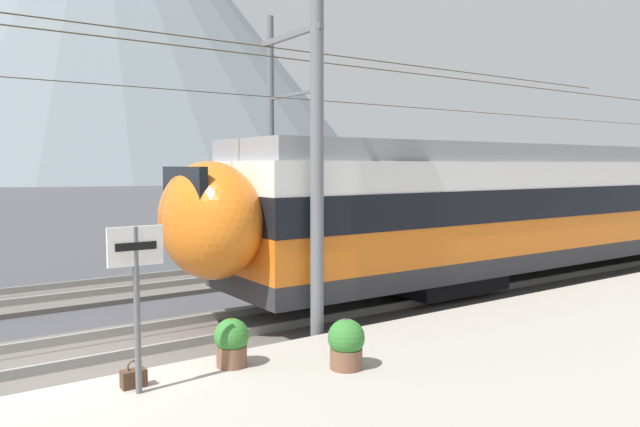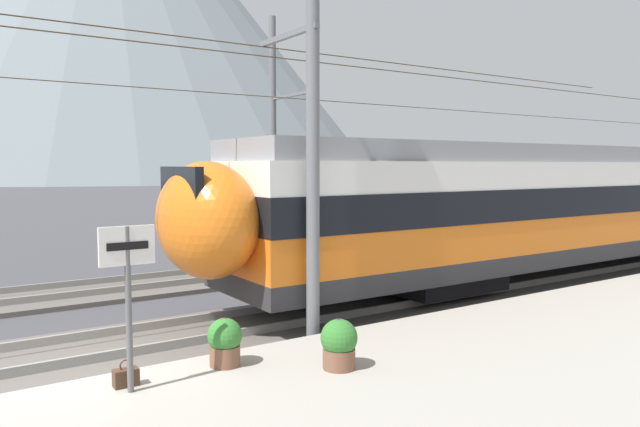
# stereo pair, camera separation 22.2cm
# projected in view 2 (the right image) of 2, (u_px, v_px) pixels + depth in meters

# --- Properties ---
(ground_plane) EXTENTS (400.00, 400.00, 0.00)m
(ground_plane) POSITION_uv_depth(u_px,v_px,m) (53.00, 391.00, 8.78)
(ground_plane) COLOR #424247
(track_near) EXTENTS (120.00, 3.00, 0.28)m
(track_near) POSITION_uv_depth(u_px,v_px,m) (38.00, 362.00, 9.85)
(track_near) COLOR #5B5651
(track_near) RESTS_ON ground
(track_far) EXTENTS (120.00, 3.00, 0.28)m
(track_far) POSITION_uv_depth(u_px,v_px,m) (3.00, 302.00, 14.21)
(track_far) COLOR #5B5651
(track_far) RESTS_ON ground
(train_near_platform) EXTENTS (29.98, 3.04, 4.27)m
(train_near_platform) POSITION_uv_depth(u_px,v_px,m) (620.00, 199.00, 19.20)
(train_near_platform) COLOR #2D2D30
(train_near_platform) RESTS_ON track_near
(train_far_track) EXTENTS (30.03, 2.87, 4.27)m
(train_far_track) POSITION_uv_depth(u_px,v_px,m) (640.00, 187.00, 29.65)
(train_far_track) COLOR #2D2D30
(train_far_track) RESTS_ON track_far
(catenary_mast_mid) EXTENTS (49.79, 2.03, 7.65)m
(catenary_mast_mid) POSITION_uv_depth(u_px,v_px,m) (309.00, 127.00, 10.59)
(catenary_mast_mid) COLOR slate
(catenary_mast_mid) RESTS_ON ground
(catenary_mast_far_side) EXTENTS (49.79, 2.69, 8.40)m
(catenary_mast_far_side) POSITION_uv_depth(u_px,v_px,m) (276.00, 136.00, 20.52)
(catenary_mast_far_side) COLOR slate
(catenary_mast_far_side) RESTS_ON ground
(platform_sign) EXTENTS (0.70, 0.08, 2.15)m
(platform_sign) POSITION_uv_depth(u_px,v_px,m) (128.00, 271.00, 7.56)
(platform_sign) COLOR #59595B
(platform_sign) RESTS_ON platform_slab
(handbag_near_sign) EXTENTS (0.32, 0.18, 0.36)m
(handbag_near_sign) POSITION_uv_depth(u_px,v_px,m) (126.00, 377.00, 7.88)
(handbag_near_sign) COLOR #472D1E
(handbag_near_sign) RESTS_ON platform_slab
(potted_plant_platform_edge) EXTENTS (0.54, 0.54, 0.72)m
(potted_plant_platform_edge) POSITION_uv_depth(u_px,v_px,m) (339.00, 342.00, 8.54)
(potted_plant_platform_edge) COLOR brown
(potted_plant_platform_edge) RESTS_ON platform_slab
(potted_plant_by_shelter) EXTENTS (0.51, 0.51, 0.70)m
(potted_plant_by_shelter) POSITION_uv_depth(u_px,v_px,m) (225.00, 340.00, 8.66)
(potted_plant_by_shelter) COLOR brown
(potted_plant_by_shelter) RESTS_ON platform_slab
(mountain_central_peak) EXTENTS (143.83, 143.83, 90.78)m
(mountain_central_peak) POSITION_uv_depth(u_px,v_px,m) (109.00, 7.00, 158.01)
(mountain_central_peak) COLOR slate
(mountain_central_peak) RESTS_ON ground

